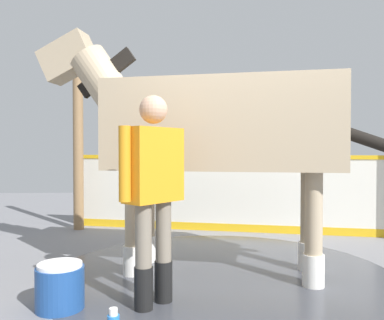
# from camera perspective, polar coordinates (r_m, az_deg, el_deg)

# --- Properties ---
(ground_plane) EXTENTS (16.00, 16.00, 0.02)m
(ground_plane) POSITION_cam_1_polar(r_m,az_deg,el_deg) (4.15, 7.68, -16.35)
(ground_plane) COLOR gray
(wet_patch) EXTENTS (3.51, 3.51, 0.00)m
(wet_patch) POSITION_cam_1_polar(r_m,az_deg,el_deg) (4.18, 4.41, -16.03)
(wet_patch) COLOR #42444C
(wet_patch) RESTS_ON ground
(barrier_wall) EXTENTS (1.36, 5.14, 1.19)m
(barrier_wall) POSITION_cam_1_polar(r_m,az_deg,el_deg) (6.12, 6.74, -5.25)
(barrier_wall) COLOR silver
(barrier_wall) RESTS_ON ground
(roof_post_near) EXTENTS (0.16, 0.16, 2.85)m
(roof_post_near) POSITION_cam_1_polar(r_m,az_deg,el_deg) (6.48, -16.28, 2.81)
(roof_post_near) COLOR olive
(roof_post_near) RESTS_ON ground
(horse) EXTENTS (1.42, 3.56, 2.55)m
(horse) POSITION_cam_1_polar(r_m,az_deg,el_deg) (4.01, 2.84, 4.53)
(horse) COLOR tan
(horse) RESTS_ON ground
(handler) EXTENTS (0.52, 0.50, 1.69)m
(handler) POSITION_cam_1_polar(r_m,az_deg,el_deg) (3.15, -5.64, -3.58)
(handler) COLOR black
(handler) RESTS_ON ground
(wash_bucket) EXTENTS (0.38, 0.38, 0.36)m
(wash_bucket) POSITION_cam_1_polar(r_m,az_deg,el_deg) (3.40, -18.72, -17.06)
(wash_bucket) COLOR #1E478C
(wash_bucket) RESTS_ON ground
(bottle_shampoo) EXTENTS (0.07, 0.07, 0.19)m
(bottle_shampoo) POSITION_cam_1_polar(r_m,az_deg,el_deg) (3.77, -17.44, -16.71)
(bottle_shampoo) COLOR #D8CC4C
(bottle_shampoo) RESTS_ON ground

